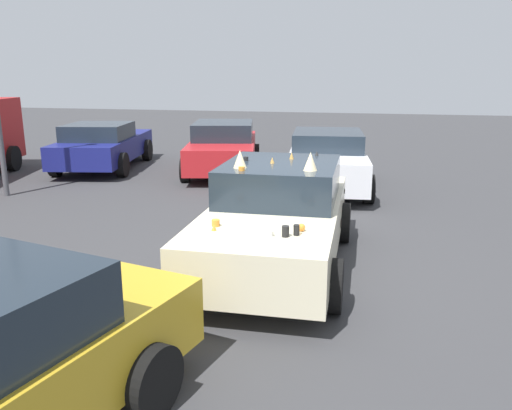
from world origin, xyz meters
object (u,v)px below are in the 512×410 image
(parked_sedan_row_back_center, at_px, (223,147))
(parked_sedan_near_left, at_px, (103,145))
(art_car_decorated, at_px, (277,216))
(parked_sedan_behind_right, at_px, (327,160))

(parked_sedan_row_back_center, distance_m, parked_sedan_near_left, 3.61)
(parked_sedan_row_back_center, xyz_separation_m, parked_sedan_near_left, (-0.22, 3.60, -0.03))
(art_car_decorated, relative_size, parked_sedan_behind_right, 1.01)
(art_car_decorated, relative_size, parked_sedan_row_back_center, 0.94)
(parked_sedan_behind_right, bearing_deg, art_car_decorated, -8.33)
(art_car_decorated, xyz_separation_m, parked_sedan_row_back_center, (6.83, 2.83, -0.02))
(parked_sedan_row_back_center, xyz_separation_m, parked_sedan_behind_right, (-1.58, -3.06, 0.00))
(art_car_decorated, bearing_deg, parked_sedan_behind_right, 176.39)
(parked_sedan_row_back_center, relative_size, parked_sedan_near_left, 0.99)
(parked_sedan_behind_right, relative_size, parked_sedan_near_left, 0.92)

